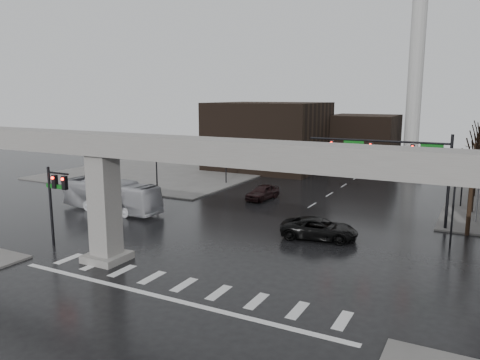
{
  "coord_description": "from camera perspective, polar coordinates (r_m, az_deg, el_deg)",
  "views": [
    {
      "loc": [
        15.19,
        -22.68,
        11.16
      ],
      "look_at": [
        -1.78,
        9.53,
        4.5
      ],
      "focal_mm": 35.0,
      "sensor_mm": 36.0,
      "label": 1
    }
  ],
  "objects": [
    {
      "name": "far_car",
      "position": [
        50.47,
        2.77,
        -1.49
      ],
      "size": [
        2.5,
        4.92,
        1.61
      ],
      "primitive_type": "imported",
      "rotation": [
        0.0,
        0.0,
        -0.13
      ],
      "color": "black",
      "rests_on": "ground"
    },
    {
      "name": "signal_left_pole",
      "position": [
        36.61,
        -21.6,
        -1.54
      ],
      "size": [
        2.3,
        0.3,
        6.0
      ],
      "color": "black",
      "rests_on": "ground"
    },
    {
      "name": "signal_mast_arm",
      "position": [
        42.28,
        19.14,
        2.55
      ],
      "size": [
        12.12,
        0.43,
        8.0
      ],
      "color": "black",
      "rests_on": "ground"
    },
    {
      "name": "ground",
      "position": [
        29.49,
        -5.71,
        -11.92
      ],
      "size": [
        160.0,
        160.0,
        0.0
      ],
      "primitive_type": "plane",
      "color": "black",
      "rests_on": "ground"
    },
    {
      "name": "elevated_guideway",
      "position": [
        26.95,
        -3.72,
        1.21
      ],
      "size": [
        48.0,
        2.6,
        8.7
      ],
      "color": "gray",
      "rests_on": "ground"
    },
    {
      "name": "tree_right_0",
      "position": [
        41.55,
        26.28,
        -2.35
      ],
      "size": [
        1.09,
        1.58,
        7.5
      ],
      "color": "black",
      "rests_on": "ground"
    },
    {
      "name": "city_bus",
      "position": [
        46.9,
        -15.43,
        -1.86
      ],
      "size": [
        11.13,
        3.23,
        3.06
      ],
      "primitive_type": "imported",
      "rotation": [
        0.0,
        0.0,
        1.51
      ],
      "color": "silver",
      "rests_on": "ground"
    },
    {
      "name": "pickup_truck",
      "position": [
        37.28,
        9.62,
        -5.87
      ],
      "size": [
        6.36,
        3.75,
        1.66
      ],
      "primitive_type": "imported",
      "rotation": [
        0.0,
        0.0,
        1.75
      ],
      "color": "black",
      "rests_on": "ground"
    },
    {
      "name": "lamp_right_2",
      "position": [
        65.16,
        26.11,
        2.53
      ],
      "size": [
        1.22,
        0.32,
        5.11
      ],
      "color": "black",
      "rests_on": "ground"
    },
    {
      "name": "lamp_right_0",
      "position": [
        37.51,
        24.59,
        -2.41
      ],
      "size": [
        1.22,
        0.32,
        5.11
      ],
      "color": "black",
      "rests_on": "ground"
    },
    {
      "name": "lamp_left_2",
      "position": [
        71.17,
        3.84,
        4.14
      ],
      "size": [
        1.22,
        0.32,
        5.11
      ],
      "color": "black",
      "rests_on": "ground"
    },
    {
      "name": "lamp_left_0",
      "position": [
        47.2,
        -10.12,
        0.83
      ],
      "size": [
        1.22,
        0.32,
        5.11
      ],
      "color": "black",
      "rests_on": "ground"
    },
    {
      "name": "lamp_right_1",
      "position": [
        51.29,
        25.55,
        0.73
      ],
      "size": [
        1.22,
        0.32,
        5.11
      ],
      "color": "black",
      "rests_on": "ground"
    },
    {
      "name": "smokestack",
      "position": [
        69.33,
        20.58,
        11.53
      ],
      "size": [
        3.6,
        3.6,
        30.0
      ],
      "color": "#B9B8B4",
      "rests_on": "ground"
    },
    {
      "name": "building_far_left",
      "position": [
        71.23,
        3.49,
        5.39
      ],
      "size": [
        16.0,
        14.0,
        10.0
      ],
      "primitive_type": "cube",
      "color": "black",
      "rests_on": "ground"
    },
    {
      "name": "tree_right_4",
      "position": [
        73.15,
        27.11,
        2.86
      ],
      "size": [
        1.12,
        1.69,
        8.19
      ],
      "color": "black",
      "rests_on": "ground"
    },
    {
      "name": "tree_right_1",
      "position": [
        49.4,
        26.59,
        -0.42
      ],
      "size": [
        1.09,
        1.61,
        7.67
      ],
      "color": "black",
      "rests_on": "ground"
    },
    {
      "name": "tree_right_3",
      "position": [
        65.21,
        26.98,
        2.03
      ],
      "size": [
        1.11,
        1.66,
        8.02
      ],
      "color": "black",
      "rests_on": "ground"
    },
    {
      "name": "sidewalk_nw",
      "position": [
        72.54,
        -7.21,
        1.5
      ],
      "size": [
        28.0,
        36.0,
        0.15
      ],
      "primitive_type": "cube",
      "color": "slate",
      "rests_on": "ground"
    },
    {
      "name": "lamp_left_1",
      "position": [
        58.74,
        -1.73,
        2.84
      ],
      "size": [
        1.22,
        0.32,
        5.11
      ],
      "color": "black",
      "rests_on": "ground"
    },
    {
      "name": "tree_right_2",
      "position": [
        57.3,
        26.81,
        0.97
      ],
      "size": [
        1.1,
        1.63,
        7.85
      ],
      "color": "black",
      "rests_on": "ground"
    },
    {
      "name": "building_far_mid",
      "position": [
        76.97,
        14.8,
        4.69
      ],
      "size": [
        10.0,
        10.0,
        8.0
      ],
      "primitive_type": "cube",
      "color": "black",
      "rests_on": "ground"
    }
  ]
}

